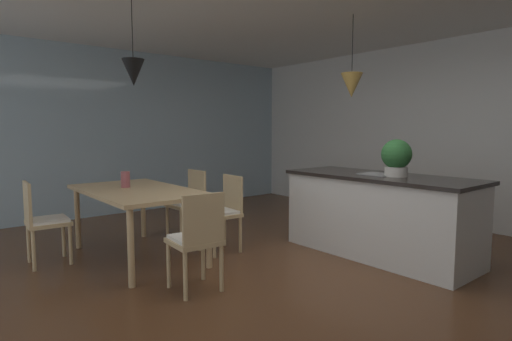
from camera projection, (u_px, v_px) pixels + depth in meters
The scene contains 13 objects.
ground_plane at pixel (301, 279), 3.90m from camera, with size 10.00×8.40×0.04m, color brown.
wall_back_kitchen at pixel (463, 133), 5.82m from camera, with size 10.00×0.12×2.70m, color white.
window_wall_left_glazing at pixel (128, 132), 6.89m from camera, with size 0.06×8.40×2.70m, color #9EB7C6.
dining_table at pixel (137, 196), 4.44m from camera, with size 1.73×0.98×0.75m.
chair_far_left at pixel (189, 201), 5.30m from camera, with size 0.42×0.42×0.87m.
chair_near_left at pixel (43, 219), 4.22m from camera, with size 0.42×0.42×0.87m.
chair_far_right at pixel (223, 210), 4.70m from camera, with size 0.42×0.42×0.87m.
chair_kitchen_end at pixel (197, 238), 3.51m from camera, with size 0.43×0.43×0.87m.
kitchen_island at pixel (379, 214), 4.55m from camera, with size 2.11×0.84×0.91m.
pendant_over_table at pixel (133, 72), 4.19m from camera, with size 0.23×0.23×0.86m.
pendant_over_island_main at pixel (352, 85), 4.72m from camera, with size 0.25×0.25×0.93m.
potted_plant_on_island at pixel (396, 157), 4.33m from camera, with size 0.32×0.32×0.40m.
vase_on_dining_table at pixel (125, 179), 4.56m from camera, with size 0.10×0.10×0.18m.
Camera 1 is at (2.65, -2.73, 1.39)m, focal length 28.77 mm.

